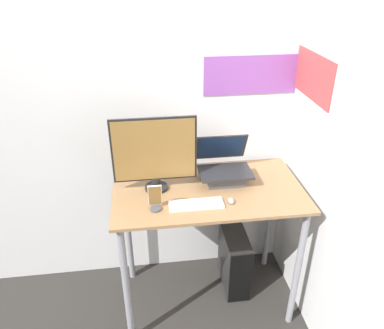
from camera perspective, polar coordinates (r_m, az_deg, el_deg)
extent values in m
cube|color=silver|center=(2.57, 1.01, 7.83)|extent=(6.00, 0.05, 2.60)
cube|color=purple|center=(2.53, 9.08, 13.31)|extent=(0.63, 0.01, 0.25)
cube|color=silver|center=(2.13, 22.61, 0.85)|extent=(0.05, 6.00, 2.60)
cube|color=#BF3F3F|center=(2.43, 17.76, 12.81)|extent=(0.01, 0.55, 0.27)
cube|color=#936D47|center=(2.35, 2.46, -3.89)|extent=(1.19, 0.67, 0.02)
cylinder|color=gray|center=(2.42, -9.95, -18.06)|extent=(0.04, 0.04, 0.94)
cylinder|color=gray|center=(2.58, 15.77, -15.30)|extent=(0.04, 0.04, 0.94)
cylinder|color=gray|center=(2.84, -9.74, -9.70)|extent=(0.04, 0.04, 0.94)
cylinder|color=gray|center=(2.98, 11.73, -7.89)|extent=(0.04, 0.04, 0.94)
cube|color=#4C4C51|center=(2.40, 5.04, -2.08)|extent=(0.23, 0.15, 0.07)
cube|color=#262628|center=(2.37, 5.08, -1.18)|extent=(0.33, 0.21, 0.02)
cube|color=#262628|center=(2.45, 4.45, 2.68)|extent=(0.33, 0.10, 0.20)
cube|color=navy|center=(2.45, 4.48, 2.67)|extent=(0.30, 0.08, 0.18)
cylinder|color=black|center=(2.35, -5.46, -3.48)|extent=(0.14, 0.14, 0.02)
cylinder|color=black|center=(2.33, -5.50, -2.67)|extent=(0.05, 0.05, 0.06)
cube|color=black|center=(2.23, -5.77, 2.25)|extent=(0.51, 0.01, 0.41)
cube|color=olive|center=(2.22, -5.76, 2.15)|extent=(0.48, 0.01, 0.38)
cube|color=white|center=(2.19, 0.64, -6.11)|extent=(0.32, 0.11, 0.01)
cube|color=silver|center=(2.19, 0.64, -5.92)|extent=(0.29, 0.09, 0.00)
ellipsoid|color=#99999E|center=(2.22, 5.96, -5.52)|extent=(0.04, 0.06, 0.03)
cylinder|color=#4C4C51|center=(2.16, -5.56, -6.76)|extent=(0.06, 0.06, 0.02)
cube|color=silver|center=(2.13, -5.68, -4.72)|extent=(0.08, 0.04, 0.15)
cube|color=olive|center=(2.12, -5.68, -4.77)|extent=(0.07, 0.03, 0.14)
cube|color=black|center=(2.92, 6.44, -14.27)|extent=(0.17, 0.38, 0.46)
cube|color=black|center=(2.79, 7.40, -16.94)|extent=(0.16, 0.01, 0.44)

